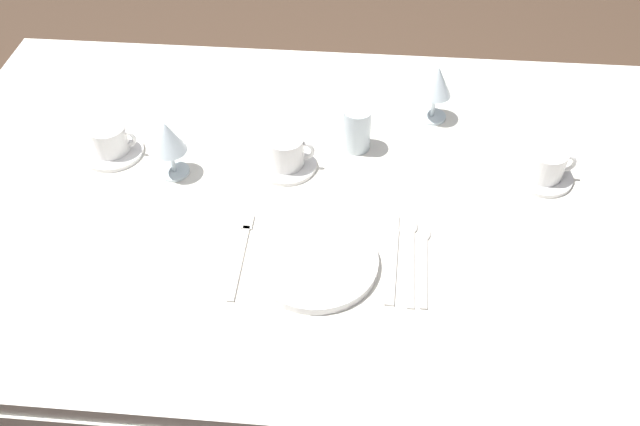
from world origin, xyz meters
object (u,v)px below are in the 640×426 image
Objects in this scene: dinner_knife at (392,260)px; coffee_cup_far at (546,163)px; coffee_cup_left at (286,151)px; coffee_cup_right at (110,139)px; wine_glass_left at (437,83)px; spoon_dessert at (424,255)px; wine_glass_centre at (168,139)px; dinner_plate at (315,261)px; spoon_soup at (411,251)px; fork_outer at (241,252)px; drink_tumbler at (357,129)px.

coffee_cup_far is (0.33, 0.27, 0.04)m from dinner_knife.
coffee_cup_right is (-0.40, 0.01, -0.00)m from coffee_cup_left.
spoon_dessert is at bearing -94.01° from wine_glass_left.
dinner_plate is at bearing -35.45° from wine_glass_centre.
dinner_knife is 1.02× the size of spoon_soup.
dinner_plate is 0.57m from coffee_cup_right.
coffee_cup_left is 0.40m from wine_glass_left.
drink_tumbler is at bearing 58.50° from fork_outer.
wine_glass_left is (0.03, 0.45, 0.10)m from spoon_dessert.
coffee_cup_far reaches higher than spoon_dessert.
spoon_soup is at bearing -97.33° from wine_glass_left.
spoon_dessert reaches higher than dinner_knife.
fork_outer is at bearing -174.75° from spoon_soup.
wine_glass_left is at bearing 14.98° from coffee_cup_right.
spoon_soup is 2.18× the size of coffee_cup_right.
coffee_cup_left is at bearing 107.42° from dinner_plate.
fork_outer is at bearing -176.56° from spoon_dessert.
coffee_cup_left is 1.01× the size of drink_tumbler.
spoon_dessert is 0.39m from coffee_cup_left.
coffee_cup_right is 0.56m from drink_tumbler.
coffee_cup_right is (-0.68, 0.24, 0.04)m from spoon_soup.
fork_outer is 2.13× the size of coffee_cup_right.
coffee_cup_left is 0.77× the size of wine_glass_centre.
dinner_plate is 0.30m from coffee_cup_left.
dinner_knife is 1.11× the size of spoon_dessert.
fork_outer is 1.06× the size of spoon_dessert.
drink_tumbler reaches higher than coffee_cup_far.
wine_glass_left reaches higher than coffee_cup_left.
coffee_cup_right is at bearing 179.84° from coffee_cup_far.
spoon_dessert is 0.37m from coffee_cup_far.
drink_tumbler reaches higher than fork_outer.
dinner_plate is 2.29× the size of coffee_cup_left.
dinner_plate reaches higher than fork_outer.
wine_glass_left is 0.23m from drink_tumbler.
coffee_cup_far is at bearing -9.88° from drink_tumbler.
coffee_cup_right is at bearing 160.17° from spoon_dessert.
coffee_cup_far is at bearing 39.63° from spoon_soup.
drink_tumbler is at bearing 170.12° from coffee_cup_far.
coffee_cup_far is at bearing 43.25° from spoon_dessert.
wine_glass_left is at bearing 63.54° from dinner_plate.
fork_outer is (-0.15, 0.02, -0.01)m from dinner_plate.
coffee_cup_right is (-0.70, 0.25, 0.04)m from spoon_dessert.
spoon_soup is at bearing -19.83° from coffee_cup_right.
coffee_cup_right is 0.76× the size of wine_glass_centre.
drink_tumbler is (-0.18, -0.13, -0.05)m from wine_glass_left.
coffee_cup_left is 0.40m from coffee_cup_right.
wine_glass_centre reaches higher than dinner_plate.
drink_tumbler is (-0.12, 0.31, 0.05)m from spoon_soup.
coffee_cup_far is 0.78× the size of wine_glass_centre.
dinner_knife is 0.06m from spoon_dessert.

